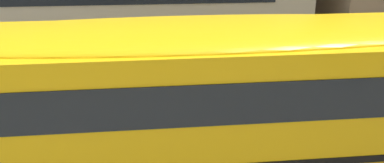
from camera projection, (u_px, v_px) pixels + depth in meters
ground_plane at (180, 140)px, 9.33m from camera, size 400.00×400.00×0.00m
sidewalk_far at (168, 47)px, 16.01m from camera, size 120.00×3.00×0.01m
lane_centreline at (180, 139)px, 9.33m from camera, size 110.00×0.16×0.01m
school_bus at (209, 90)px, 7.41m from camera, size 13.37×3.17×2.98m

